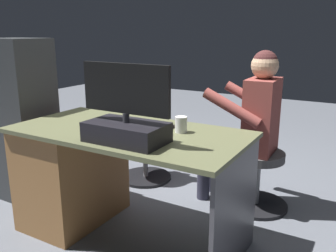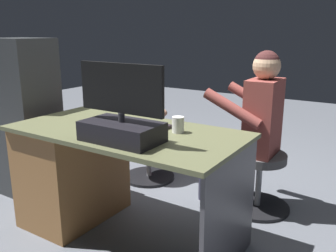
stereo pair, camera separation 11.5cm
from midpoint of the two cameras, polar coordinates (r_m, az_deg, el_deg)
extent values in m
plane|color=slate|center=(2.81, -1.70, -12.72)|extent=(10.00, 10.00, 0.00)
cube|color=#5C5F3F|center=(2.21, -7.80, -0.96)|extent=(1.44, 0.73, 0.03)
cube|color=#996738|center=(2.64, -15.89, -7.00)|extent=(0.46, 0.67, 0.69)
cube|color=#49484D|center=(2.03, 8.90, -13.48)|extent=(0.02, 0.66, 0.69)
cube|color=black|center=(1.97, -8.19, -0.95)|extent=(0.43, 0.25, 0.11)
cylinder|color=#333338|center=(1.95, -8.28, 1.27)|extent=(0.04, 0.04, 0.05)
cube|color=black|center=(1.92, -8.45, 5.82)|extent=(0.54, 0.02, 0.26)
cube|color=black|center=(1.93, -8.19, 5.88)|extent=(0.49, 0.00, 0.24)
cube|color=black|center=(2.29, -5.83, 0.25)|extent=(0.42, 0.14, 0.02)
ellipsoid|color=black|center=(2.47, -10.58, 1.35)|extent=(0.06, 0.10, 0.04)
cylinder|color=white|center=(2.13, 0.50, 0.22)|extent=(0.07, 0.07, 0.09)
cube|color=black|center=(2.22, -9.60, -0.40)|extent=(0.09, 0.16, 0.02)
cylinder|color=black|center=(3.32, -4.51, -7.99)|extent=(0.46, 0.46, 0.03)
cylinder|color=gray|center=(3.26, -4.58, -4.96)|extent=(0.04, 0.04, 0.35)
cylinder|color=maroon|center=(3.19, -4.65, -1.52)|extent=(0.37, 0.37, 0.06)
ellipsoid|color=tan|center=(3.16, -4.70, 0.83)|extent=(0.20, 0.17, 0.21)
sphere|color=tan|center=(3.12, -4.77, 3.78)|extent=(0.15, 0.15, 0.15)
sphere|color=beige|center=(3.18, -4.10, 3.77)|extent=(0.06, 0.06, 0.06)
sphere|color=tan|center=(3.08, -3.98, 4.72)|extent=(0.06, 0.06, 0.06)
sphere|color=tan|center=(3.14, -5.59, 4.88)|extent=(0.06, 0.06, 0.06)
cylinder|color=tan|center=(3.12, -2.83, 1.50)|extent=(0.06, 0.16, 0.11)
cylinder|color=tan|center=(3.23, -5.81, 1.90)|extent=(0.06, 0.16, 0.11)
cylinder|color=tan|center=(3.24, -2.78, -0.08)|extent=(0.07, 0.13, 0.07)
cylinder|color=tan|center=(3.30, -4.31, 0.15)|extent=(0.07, 0.13, 0.07)
cylinder|color=black|center=(2.90, 12.43, -11.89)|extent=(0.47, 0.47, 0.03)
cylinder|color=gray|center=(2.82, 12.64, -8.50)|extent=(0.04, 0.04, 0.35)
cylinder|color=#4B494A|center=(2.75, 12.88, -4.59)|extent=(0.38, 0.38, 0.06)
cube|color=brown|center=(2.67, 13.24, 1.48)|extent=(0.21, 0.32, 0.54)
sphere|color=tan|center=(2.61, 13.71, 9.18)|extent=(0.19, 0.19, 0.19)
sphere|color=#492423|center=(2.61, 13.74, 9.59)|extent=(0.17, 0.17, 0.17)
cylinder|color=brown|center=(2.52, 8.66, 2.82)|extent=(0.42, 0.09, 0.25)
cylinder|color=brown|center=(2.88, 11.74, 4.19)|extent=(0.42, 0.09, 0.25)
cylinder|color=#2C2C3D|center=(2.72, 8.33, -3.46)|extent=(0.40, 0.12, 0.11)
cylinder|color=#2C2C3D|center=(2.88, 4.46, -7.31)|extent=(0.10, 0.10, 0.43)
cylinder|color=#2C2C3D|center=(2.88, 9.72, -2.51)|extent=(0.40, 0.12, 0.11)
cylinder|color=#2C2C3D|center=(3.03, 5.98, -6.22)|extent=(0.10, 0.10, 0.43)
cube|color=#2F3233|center=(3.04, -22.85, 0.76)|extent=(0.44, 0.36, 1.24)
camera|label=1|loc=(0.06, -91.31, -0.35)|focal=38.90mm
camera|label=2|loc=(0.06, 88.69, 0.35)|focal=38.90mm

